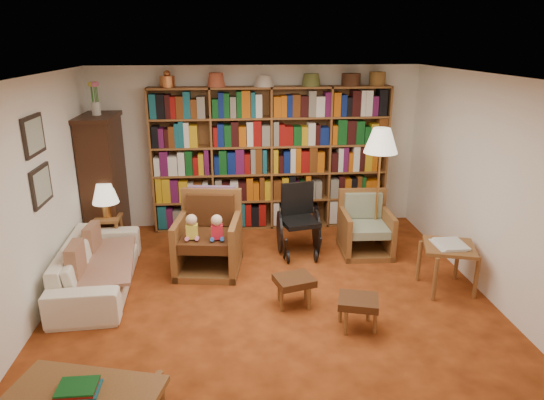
{
  "coord_description": "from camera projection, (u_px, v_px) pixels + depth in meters",
  "views": [
    {
      "loc": [
        -0.44,
        -4.93,
        2.85
      ],
      "look_at": [
        0.06,
        0.6,
        1.01
      ],
      "focal_mm": 32.0,
      "sensor_mm": 36.0,
      "label": 1
    }
  ],
  "objects": [
    {
      "name": "armchair_sage",
      "position": [
        364.0,
        229.0,
        6.81
      ],
      "size": [
        0.7,
        0.73,
        0.85
      ],
      "color": "brown",
      "rests_on": "floor"
    },
    {
      "name": "footstool_a",
      "position": [
        294.0,
        282.0,
        5.39
      ],
      "size": [
        0.49,
        0.45,
        0.35
      ],
      "color": "#492A13",
      "rests_on": "floor"
    },
    {
      "name": "table_lamp",
      "position": [
        105.0,
        194.0,
        6.62
      ],
      "size": [
        0.36,
        0.36,
        0.49
      ],
      "color": "#CA8B40",
      "rests_on": "side_table_lamp"
    },
    {
      "name": "cushion_right",
      "position": [
        76.0,
        266.0,
        5.42
      ],
      "size": [
        0.14,
        0.4,
        0.4
      ],
      "primitive_type": "cube",
      "rotation": [
        0.0,
        0.0,
        0.03
      ],
      "color": "maroon",
      "rests_on": "sofa"
    },
    {
      "name": "wheelchair",
      "position": [
        298.0,
        222.0,
        6.76
      ],
      "size": [
        0.56,
        0.77,
        0.97
      ],
      "color": "black",
      "rests_on": "floor"
    },
    {
      "name": "footstool_b",
      "position": [
        358.0,
        304.0,
        4.97
      ],
      "size": [
        0.48,
        0.44,
        0.34
      ],
      "color": "#492A13",
      "rests_on": "floor"
    },
    {
      "name": "sofa_throw",
      "position": [
        102.0,
        264.0,
        5.81
      ],
      "size": [
        0.91,
        1.45,
        0.04
      ],
      "primitive_type": "cube",
      "rotation": [
        0.0,
        0.0,
        0.14
      ],
      "color": "#BFB58B",
      "rests_on": "sofa"
    },
    {
      "name": "framed_pictures",
      "position": [
        38.0,
        161.0,
        5.16
      ],
      "size": [
        0.03,
        0.52,
        0.97
      ],
      "color": "black",
      "rests_on": "wall_left"
    },
    {
      "name": "coffee_table",
      "position": [
        84.0,
        397.0,
        3.56
      ],
      "size": [
        1.23,
        0.83,
        0.46
      ],
      "color": "brown",
      "rests_on": "floor"
    },
    {
      "name": "side_table_papers",
      "position": [
        449.0,
        252.0,
        5.68
      ],
      "size": [
        0.71,
        0.71,
        0.6
      ],
      "color": "brown",
      "rests_on": "floor"
    },
    {
      "name": "wall_right",
      "position": [
        494.0,
        190.0,
        5.42
      ],
      "size": [
        0.0,
        5.0,
        5.0
      ],
      "primitive_type": "plane",
      "rotation": [
        1.57,
        0.0,
        -1.57
      ],
      "color": "white",
      "rests_on": "floor"
    },
    {
      "name": "ceiling",
      "position": [
        271.0,
        77.0,
        4.81
      ],
      "size": [
        5.0,
        5.0,
        0.0
      ],
      "primitive_type": "plane",
      "rotation": [
        3.14,
        0.0,
        0.0
      ],
      "color": "silver",
      "rests_on": "wall_back"
    },
    {
      "name": "floor_lamp",
      "position": [
        381.0,
        146.0,
        6.52
      ],
      "size": [
        0.46,
        0.46,
        1.73
      ],
      "color": "#CA8B40",
      "rests_on": "floor"
    },
    {
      "name": "armchair_leather",
      "position": [
        208.0,
        237.0,
        6.29
      ],
      "size": [
        0.91,
        0.95,
        1.02
      ],
      "color": "brown",
      "rests_on": "floor"
    },
    {
      "name": "wall_front",
      "position": [
        309.0,
        327.0,
        2.84
      ],
      "size": [
        5.0,
        0.0,
        5.0
      ],
      "primitive_type": "plane",
      "rotation": [
        -1.57,
        0.0,
        0.0
      ],
      "color": "white",
      "rests_on": "floor"
    },
    {
      "name": "curio_cabinet",
      "position": [
        104.0,
        178.0,
        7.0
      ],
      "size": [
        0.5,
        0.95,
        2.4
      ],
      "color": "black",
      "rests_on": "floor"
    },
    {
      "name": "side_table_lamp",
      "position": [
        109.0,
        227.0,
        6.77
      ],
      "size": [
        0.35,
        0.35,
        0.51
      ],
      "color": "brown",
      "rests_on": "floor"
    },
    {
      "name": "bookshelf",
      "position": [
        271.0,
        155.0,
        7.45
      ],
      "size": [
        3.6,
        0.3,
        2.42
      ],
      "color": "brown",
      "rests_on": "floor"
    },
    {
      "name": "cushion_left",
      "position": [
        93.0,
        241.0,
        6.08
      ],
      "size": [
        0.14,
        0.36,
        0.36
      ],
      "primitive_type": "cube",
      "rotation": [
        0.0,
        0.0,
        -0.07
      ],
      "color": "maroon",
      "rests_on": "sofa"
    },
    {
      "name": "sofa",
      "position": [
        98.0,
        265.0,
        5.81
      ],
      "size": [
        1.98,
        0.85,
        0.57
      ],
      "primitive_type": "imported",
      "rotation": [
        0.0,
        0.0,
        1.62
      ],
      "color": "white",
      "rests_on": "floor"
    },
    {
      "name": "floor",
      "position": [
        272.0,
        299.0,
        5.6
      ],
      "size": [
        5.0,
        5.0,
        0.0
      ],
      "primitive_type": "plane",
      "color": "#A64819",
      "rests_on": "ground"
    },
    {
      "name": "wall_back",
      "position": [
        257.0,
        148.0,
        7.57
      ],
      "size": [
        5.0,
        0.0,
        5.0
      ],
      "primitive_type": "plane",
      "rotation": [
        1.57,
        0.0,
        0.0
      ],
      "color": "white",
      "rests_on": "floor"
    },
    {
      "name": "wall_left",
      "position": [
        30.0,
        203.0,
        4.99
      ],
      "size": [
        0.0,
        5.0,
        5.0
      ],
      "primitive_type": "plane",
      "rotation": [
        1.57,
        0.0,
        1.57
      ],
      "color": "white",
      "rests_on": "floor"
    }
  ]
}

